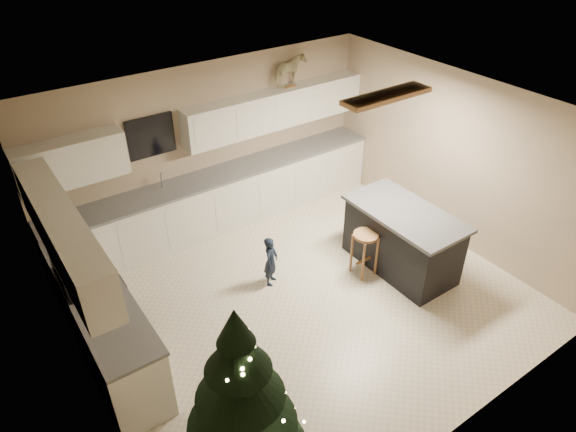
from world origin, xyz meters
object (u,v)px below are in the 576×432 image
object	(u,v)px
rocking_horse	(290,71)
bar_stool	(365,244)
christmas_tree	(241,408)
island	(402,239)
toddler	(271,261)

from	to	relation	value
rocking_horse	bar_stool	bearing A→B (deg)	156.51
christmas_tree	rocking_horse	world-z (taller)	rocking_horse
island	bar_stool	xyz separation A→B (m)	(-0.53, 0.19, 0.03)
bar_stool	christmas_tree	size ratio (longest dim) A/B	0.33
island	christmas_tree	bearing A→B (deg)	-158.73
island	toddler	world-z (taller)	island
island	rocking_horse	size ratio (longest dim) A/B	2.78
rocking_horse	toddler	bearing A→B (deg)	124.35
toddler	rocking_horse	xyz separation A→B (m)	(1.58, 1.80, 1.88)
island	toddler	distance (m)	1.90
toddler	rocking_horse	size ratio (longest dim) A/B	1.23
bar_stool	rocking_horse	distance (m)	2.97
bar_stool	toddler	distance (m)	1.34
bar_stool	christmas_tree	distance (m)	3.27
christmas_tree	rocking_horse	bearing A→B (deg)	50.03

